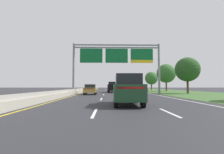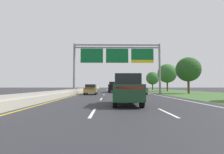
% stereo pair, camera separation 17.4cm
% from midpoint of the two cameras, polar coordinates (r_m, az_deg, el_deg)
% --- Properties ---
extents(ground_plane, '(220.00, 220.00, 0.00)m').
position_cam_midpoint_polar(ground_plane, '(33.26, 1.06, -5.21)').
color(ground_plane, '#2B2B30').
extents(lane_striping, '(11.96, 106.00, 0.01)m').
position_cam_midpoint_polar(lane_striping, '(32.80, 1.09, -5.24)').
color(lane_striping, white).
rests_on(lane_striping, ground).
extents(grass_verge_right, '(14.00, 110.00, 0.02)m').
position_cam_midpoint_polar(grass_verge_right, '(36.49, 23.61, -4.75)').
color(grass_verge_right, '#3D602D').
rests_on(grass_verge_right, ground).
extents(median_barrier_concrete, '(0.60, 110.00, 0.85)m').
position_cam_midpoint_polar(median_barrier_concrete, '(33.68, -10.27, -4.53)').
color(median_barrier_concrete, '#A8A399').
rests_on(median_barrier_concrete, ground).
extents(overhead_sign_gantry, '(15.06, 0.42, 8.63)m').
position_cam_midpoint_polar(overhead_sign_gantry, '(30.18, 1.85, 6.26)').
color(overhead_sign_gantry, gray).
rests_on(overhead_sign_gantry, ground).
extents(pickup_truck_black, '(2.12, 5.44, 2.20)m').
position_cam_midpoint_polar(pickup_truck_black, '(35.92, 0.60, -3.33)').
color(pickup_truck_black, black).
rests_on(pickup_truck_black, ground).
extents(car_navy_centre_lane_sedan, '(1.90, 4.43, 1.57)m').
position_cam_midpoint_polar(car_navy_centre_lane_sedan, '(43.45, 0.61, -3.60)').
color(car_navy_centre_lane_sedan, '#161E47').
rests_on(car_navy_centre_lane_sedan, ground).
extents(car_gold_left_lane_sedan, '(1.90, 4.43, 1.57)m').
position_cam_midpoint_polar(car_gold_left_lane_sedan, '(27.55, -6.71, -3.96)').
color(car_gold_left_lane_sedan, '#A38438').
rests_on(car_gold_left_lane_sedan, ground).
extents(car_grey_right_lane_sedan, '(1.91, 4.44, 1.57)m').
position_cam_midpoint_polar(car_grey_right_lane_sedan, '(28.01, 9.22, -3.93)').
color(car_grey_right_lane_sedan, slate).
rests_on(car_grey_right_lane_sedan, ground).
extents(car_darkgreen_centre_lane_suv, '(2.01, 4.74, 2.11)m').
position_cam_midpoint_polar(car_darkgreen_centre_lane_suv, '(12.31, 5.12, -3.98)').
color(car_darkgreen_centre_lane_suv, '#193D23').
rests_on(car_darkgreen_centre_lane_suv, ground).
extents(roadside_tree_mid, '(4.20, 4.20, 6.27)m').
position_cam_midpoint_polar(roadside_tree_mid, '(32.91, 23.74, 2.26)').
color(roadside_tree_mid, '#4C3823').
rests_on(roadside_tree_mid, ground).
extents(roadside_tree_far, '(4.66, 4.66, 6.76)m').
position_cam_midpoint_polar(roadside_tree_far, '(45.21, 17.65, 1.14)').
color(roadside_tree_far, '#4C3823').
rests_on(roadside_tree_far, ground).
extents(roadside_tree_distant, '(4.09, 4.09, 5.84)m').
position_cam_midpoint_polar(roadside_tree_distant, '(57.11, 13.15, -0.38)').
color(roadside_tree_distant, '#4C3823').
rests_on(roadside_tree_distant, ground).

